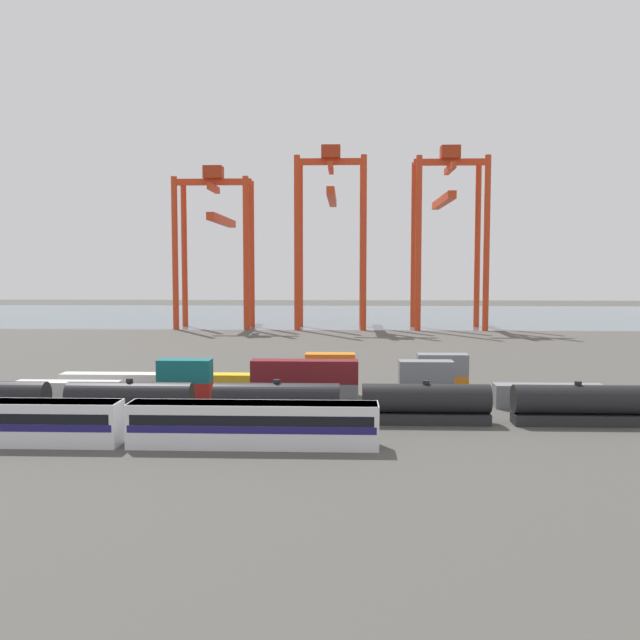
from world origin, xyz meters
The scene contains 21 objects.
ground_plane centered at (0.00, 40.00, 0.00)m, with size 420.00×420.00×0.00m, color #4C4944.
harbour_water centered at (0.00, 146.83, 0.00)m, with size 400.00×110.00×0.01m, color slate.
passenger_train centered at (-15.48, -20.77, 2.14)m, with size 44.46×3.14×3.90m.
freight_tank_row centered at (-3.09, -11.02, 2.05)m, with size 72.84×2.89×4.35m.
shipping_container_0 centered at (-28.10, -2.57, 1.30)m, with size 12.10×2.44×2.60m, color silver.
shipping_container_1 centered at (-14.43, -2.57, 1.30)m, with size 6.04×2.44×2.60m, color #AD211C.
shipping_container_2 centered at (-14.43, -2.57, 3.90)m, with size 6.04×2.44×2.60m, color #146066.
shipping_container_3 centered at (-0.77, -2.57, 1.30)m, with size 12.10×2.44×2.60m, color slate.
shipping_container_4 centered at (-0.77, -2.57, 3.90)m, with size 12.10×2.44×2.60m, color maroon.
shipping_container_5 centered at (12.90, -2.57, 1.30)m, with size 6.04×2.44×2.60m, color slate.
shipping_container_6 centered at (12.90, -2.57, 3.90)m, with size 6.04×2.44×2.60m, color slate.
shipping_container_7 centered at (26.56, -2.57, 1.30)m, with size 12.10×2.44×2.60m, color slate.
shipping_container_9 centered at (-25.19, 3.59, 1.30)m, with size 12.10×2.44×2.60m, color silver.
shipping_container_10 centered at (-11.60, 3.59, 1.30)m, with size 12.10×2.44×2.60m, color gold.
shipping_container_11 centered at (1.99, 3.59, 1.30)m, with size 6.04×2.44×2.60m, color #197538.
shipping_container_12 centered at (1.99, 3.59, 3.90)m, with size 6.04×2.44×2.60m, color orange.
shipping_container_13 centered at (15.57, 3.59, 1.30)m, with size 6.04×2.44×2.60m, color orange.
shipping_container_14 centered at (15.57, 3.59, 3.90)m, with size 6.04×2.44×2.60m, color slate.
gantry_crane_west centered at (-30.17, 99.99, 25.11)m, with size 19.54×34.56×41.45m.
gantry_crane_central centered at (-0.12, 100.13, 28.49)m, with size 18.07×37.26×46.40m.
gantry_crane_east centered at (29.92, 99.71, 28.06)m, with size 18.25×34.84×46.12m.
Camera 1 is at (3.95, -79.55, 15.63)m, focal length 38.66 mm.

